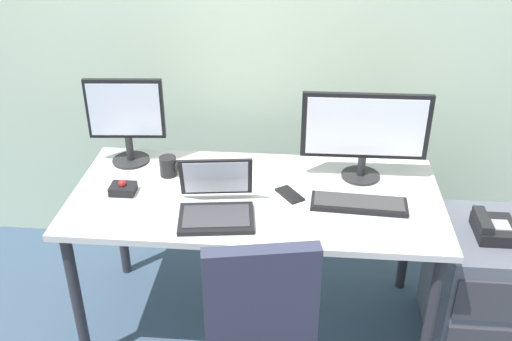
# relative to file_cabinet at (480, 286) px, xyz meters

# --- Properties ---
(ground_plane) EXTENTS (8.00, 8.00, 0.00)m
(ground_plane) POSITION_rel_file_cabinet_xyz_m (-1.05, 0.01, -0.31)
(ground_plane) COLOR #384B61
(back_wall) EXTENTS (6.00, 0.10, 2.80)m
(back_wall) POSITION_rel_file_cabinet_xyz_m (-1.05, 0.75, 1.09)
(back_wall) COLOR beige
(back_wall) RESTS_ON ground
(desk) EXTENTS (1.64, 0.78, 0.75)m
(desk) POSITION_rel_file_cabinet_xyz_m (-1.05, 0.01, 0.37)
(desk) COLOR silver
(desk) RESTS_ON ground
(file_cabinet) EXTENTS (0.42, 0.53, 0.61)m
(file_cabinet) POSITION_rel_file_cabinet_xyz_m (0.00, 0.00, 0.00)
(file_cabinet) COLOR #565A66
(file_cabinet) RESTS_ON ground
(desk_phone) EXTENTS (0.17, 0.20, 0.09)m
(desk_phone) POSITION_rel_file_cabinet_xyz_m (-0.01, -0.02, 0.34)
(desk_phone) COLOR black
(desk_phone) RESTS_ON file_cabinet
(monitor_main) EXTENTS (0.57, 0.18, 0.42)m
(monitor_main) POSITION_rel_file_cabinet_xyz_m (-0.58, 0.21, 0.68)
(monitor_main) COLOR #262628
(monitor_main) RESTS_ON desk
(monitor_side) EXTENTS (0.36, 0.18, 0.43)m
(monitor_side) POSITION_rel_file_cabinet_xyz_m (-1.69, 0.27, 0.68)
(monitor_side) COLOR #262628
(monitor_side) RESTS_ON desk
(keyboard) EXTENTS (0.42, 0.16, 0.03)m
(keyboard) POSITION_rel_file_cabinet_xyz_m (-0.60, -0.05, 0.46)
(keyboard) COLOR black
(keyboard) RESTS_ON desk
(laptop) EXTENTS (0.35, 0.34, 0.23)m
(laptop) POSITION_rel_file_cabinet_xyz_m (-1.20, -0.16, 0.50)
(laptop) COLOR black
(laptop) RESTS_ON desk
(trackball_mouse) EXTENTS (0.11, 0.09, 0.07)m
(trackball_mouse) POSITION_rel_file_cabinet_xyz_m (-1.64, -0.03, 0.47)
(trackball_mouse) COLOR black
(trackball_mouse) RESTS_ON desk
(coffee_mug) EXTENTS (0.09, 0.08, 0.09)m
(coffee_mug) POSITION_rel_file_cabinet_xyz_m (-1.47, 0.15, 0.49)
(coffee_mug) COLOR black
(coffee_mug) RESTS_ON desk
(cell_phone) EXTENTS (0.14, 0.15, 0.01)m
(cell_phone) POSITION_rel_file_cabinet_xyz_m (-0.90, 0.01, 0.45)
(cell_phone) COLOR black
(cell_phone) RESTS_ON desk
(banana) EXTENTS (0.07, 0.19, 0.04)m
(banana) POSITION_rel_file_cabinet_xyz_m (-1.12, 0.16, 0.46)
(banana) COLOR yellow
(banana) RESTS_ON desk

